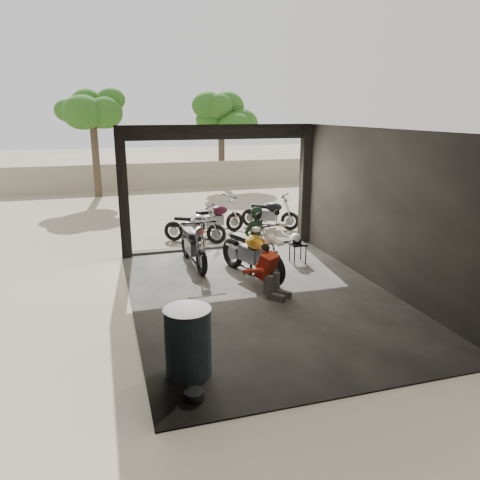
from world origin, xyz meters
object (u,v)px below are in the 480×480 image
mechanic (272,273)px  stool (298,246)px  oil_drum (188,343)px  sign_post (340,172)px  outside_bike_b (215,216)px  outside_bike_c (270,211)px  main_bike (252,248)px  rider (255,241)px  outside_bike_a (194,224)px  left_bike (193,242)px  helmet (296,238)px

mechanic → stool: mechanic is taller
oil_drum → sign_post: size_ratio=0.37×
outside_bike_b → oil_drum: 7.61m
outside_bike_c → sign_post: size_ratio=0.61×
main_bike → sign_post: (3.63, 2.92, 1.17)m
outside_bike_c → rider: (-1.77, -3.86, 0.23)m
mechanic → rider: bearing=47.2°
rider → oil_drum: size_ratio=1.58×
rider → sign_post: bearing=-165.3°
oil_drum → stool: bearing=50.5°
mechanic → outside_bike_c: bearing=32.0°
rider → mechanic: rider is taller
oil_drum → outside_bike_a: bearing=78.0°
left_bike → helmet: (2.38, -0.44, 0.01)m
main_bike → stool: bearing=4.4°
main_bike → left_bike: size_ratio=1.10×
left_bike → outside_bike_a: bearing=74.4°
left_bike → outside_bike_a: size_ratio=1.13×
stool → oil_drum: 5.36m
main_bike → mechanic: 1.27m
main_bike → outside_bike_b: bearing=69.0°
left_bike → oil_drum: (-0.98, -4.62, -0.11)m
main_bike → mechanic: (-0.00, -1.27, -0.13)m
stool → left_bike: bearing=168.8°
rider → stool: bearing=176.9°
outside_bike_b → outside_bike_c: (1.78, 0.23, -0.02)m
main_bike → outside_bike_c: size_ratio=1.20×
left_bike → stool: size_ratio=3.63×
stool → helmet: 0.20m
outside_bike_a → sign_post: size_ratio=0.59×
outside_bike_c → stool: size_ratio=3.31×
helmet → oil_drum: oil_drum is taller
main_bike → stool: main_bike is taller
main_bike → left_bike: (-1.08, 1.08, -0.05)m
rider → oil_drum: (-2.17, -3.67, -0.28)m
helmet → sign_post: (2.33, 2.28, 1.21)m
stool → outside_bike_b: bearing=111.5°
main_bike → outside_bike_b: main_bike is taller
outside_bike_a → oil_drum: 6.78m
main_bike → outside_bike_b: size_ratio=1.17×
outside_bike_a → stool: outside_bike_a is taller
main_bike → outside_bike_a: size_ratio=1.24×
left_bike → rider: bearing=-42.3°
mechanic → oil_drum: (-2.06, -2.28, -0.03)m
outside_bike_c → oil_drum: 8.50m
main_bike → outside_bike_c: main_bike is taller
oil_drum → rider: bearing=59.4°
sign_post → outside_bike_c: bearing=157.4°
stool → oil_drum: size_ratio=0.50×
left_bike → sign_post: (4.71, 1.84, 1.22)m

